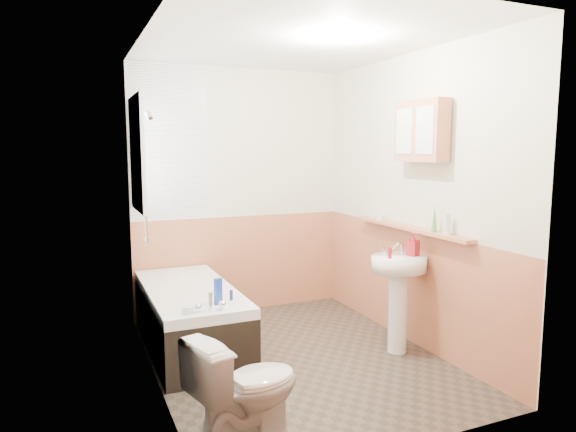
% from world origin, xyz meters
% --- Properties ---
extents(floor, '(2.80, 2.80, 0.00)m').
position_xyz_m(floor, '(0.00, 0.00, 0.00)').
color(floor, '#302922').
rests_on(floor, ground).
extents(ceiling, '(2.80, 2.80, 0.00)m').
position_xyz_m(ceiling, '(0.00, 0.00, 2.50)').
color(ceiling, white).
rests_on(ceiling, ground).
extents(wall_back, '(2.20, 0.02, 2.50)m').
position_xyz_m(wall_back, '(0.00, 1.41, 1.25)').
color(wall_back, beige).
rests_on(wall_back, ground).
extents(wall_front, '(2.20, 0.02, 2.50)m').
position_xyz_m(wall_front, '(0.00, -1.41, 1.25)').
color(wall_front, beige).
rests_on(wall_front, ground).
extents(wall_left, '(0.02, 2.80, 2.50)m').
position_xyz_m(wall_left, '(-1.11, 0.00, 1.25)').
color(wall_left, beige).
rests_on(wall_left, ground).
extents(wall_right, '(0.02, 2.80, 2.50)m').
position_xyz_m(wall_right, '(1.11, 0.00, 1.25)').
color(wall_right, beige).
rests_on(wall_right, ground).
extents(wainscot_right, '(0.01, 2.80, 1.00)m').
position_xyz_m(wainscot_right, '(1.09, 0.00, 0.50)').
color(wainscot_right, '#CA7A53').
rests_on(wainscot_right, wall_right).
extents(wainscot_front, '(2.20, 0.01, 1.00)m').
position_xyz_m(wainscot_front, '(0.00, -1.39, 0.50)').
color(wainscot_front, '#CA7A53').
rests_on(wainscot_front, wall_front).
extents(wainscot_back, '(2.20, 0.01, 1.00)m').
position_xyz_m(wainscot_back, '(0.00, 1.39, 0.50)').
color(wainscot_back, '#CA7A53').
rests_on(wainscot_back, wall_back).
extents(tile_cladding_left, '(0.01, 2.80, 2.50)m').
position_xyz_m(tile_cladding_left, '(-1.09, 0.00, 1.25)').
color(tile_cladding_left, white).
rests_on(tile_cladding_left, wall_left).
extents(tile_return_back, '(0.75, 0.01, 1.50)m').
position_xyz_m(tile_return_back, '(-0.73, 1.39, 1.75)').
color(tile_return_back, white).
rests_on(tile_return_back, wall_back).
extents(window, '(0.03, 0.79, 0.99)m').
position_xyz_m(window, '(-1.06, 0.95, 1.65)').
color(window, white).
rests_on(window, wall_left).
extents(bathtub, '(0.70, 1.59, 0.67)m').
position_xyz_m(bathtub, '(-0.73, 0.57, 0.27)').
color(bathtub, black).
rests_on(bathtub, floor).
extents(shower_riser, '(0.11, 0.09, 1.28)m').
position_xyz_m(shower_riser, '(-1.04, 0.69, 1.63)').
color(shower_riser, silver).
rests_on(shower_riser, wall_left).
extents(toilet, '(0.74, 0.54, 0.66)m').
position_xyz_m(toilet, '(-0.76, -1.00, 0.33)').
color(toilet, white).
rests_on(toilet, floor).
extents(sink, '(0.48, 0.39, 0.93)m').
position_xyz_m(sink, '(0.84, -0.21, 0.59)').
color(sink, white).
rests_on(sink, floor).
extents(pine_shelf, '(0.10, 1.47, 0.03)m').
position_xyz_m(pine_shelf, '(1.04, -0.07, 1.02)').
color(pine_shelf, '#CA7A53').
rests_on(pine_shelf, wall_right).
extents(medicine_cabinet, '(0.14, 0.55, 0.49)m').
position_xyz_m(medicine_cabinet, '(1.01, -0.22, 1.83)').
color(medicine_cabinet, '#CA7A53').
rests_on(medicine_cabinet, wall_right).
extents(foam_can, '(0.06, 0.06, 0.16)m').
position_xyz_m(foam_can, '(1.04, -0.54, 1.11)').
color(foam_can, silver).
rests_on(foam_can, pine_shelf).
extents(green_bottle, '(0.05, 0.05, 0.22)m').
position_xyz_m(green_bottle, '(1.04, -0.39, 1.14)').
color(green_bottle, '#388447').
rests_on(green_bottle, pine_shelf).
extents(black_jar, '(0.08, 0.08, 0.04)m').
position_xyz_m(black_jar, '(1.04, 0.38, 1.05)').
color(black_jar, silver).
rests_on(black_jar, pine_shelf).
extents(soap_bottle, '(0.15, 0.21, 0.09)m').
position_xyz_m(soap_bottle, '(0.95, -0.25, 0.86)').
color(soap_bottle, maroon).
rests_on(soap_bottle, sink).
extents(clear_bottle, '(0.03, 0.03, 0.09)m').
position_xyz_m(clear_bottle, '(0.71, -0.27, 0.86)').
color(clear_bottle, maroon).
rests_on(clear_bottle, sink).
extents(blue_gel, '(0.06, 0.05, 0.20)m').
position_xyz_m(blue_gel, '(-0.63, 0.02, 0.63)').
color(blue_gel, '#19339E').
rests_on(blue_gel, bathtub).
extents(cream_jar, '(0.09, 0.09, 0.05)m').
position_xyz_m(cream_jar, '(-0.89, -0.11, 0.55)').
color(cream_jar, silver).
rests_on(cream_jar, bathtub).
extents(orange_bottle, '(0.03, 0.03, 0.08)m').
position_xyz_m(orange_bottle, '(-0.51, 0.08, 0.57)').
color(orange_bottle, navy).
rests_on(orange_bottle, bathtub).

